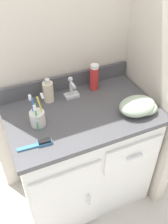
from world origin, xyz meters
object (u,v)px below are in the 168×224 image
(hairbrush, at_px, (40,144))
(soap_dispenser, at_px, (48,91))
(shaving_cream_can, at_px, (94,77))
(hand_towel, at_px, (139,106))
(toothbrush_cup, at_px, (37,117))

(hairbrush, bearing_deg, soap_dispenser, 68.89)
(shaving_cream_can, bearing_deg, hairbrush, -143.29)
(soap_dispenser, xyz_separation_m, hand_towel, (0.44, -0.32, -0.02))
(hairbrush, xyz_separation_m, hand_towel, (0.60, 0.02, 0.03))
(toothbrush_cup, xyz_separation_m, shaving_cream_can, (0.43, 0.19, 0.04))
(shaving_cream_can, distance_m, hairbrush, 0.59)
(soap_dispenser, distance_m, shaving_cream_can, 0.31)
(toothbrush_cup, height_order, soap_dispenser, toothbrush_cup)
(toothbrush_cup, distance_m, soap_dispenser, 0.22)
(hand_towel, bearing_deg, hairbrush, -178.03)
(soap_dispenser, bearing_deg, toothbrush_cup, -123.55)
(hairbrush, relative_size, hand_towel, 0.79)
(toothbrush_cup, height_order, shaving_cream_can, toothbrush_cup)
(hairbrush, distance_m, hand_towel, 0.60)
(toothbrush_cup, relative_size, soap_dispenser, 1.23)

